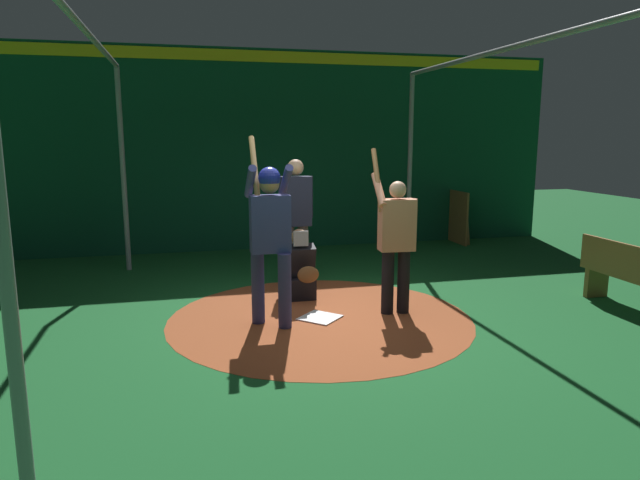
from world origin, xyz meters
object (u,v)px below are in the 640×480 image
object	(u,v)px
visitor	(396,238)
bat_rack	(454,217)
catcher	(300,272)
home_plate	(320,317)
batter	(270,230)
umpire	(296,215)

from	to	relation	value
visitor	bat_rack	world-z (taller)	visitor
catcher	home_plate	bearing A→B (deg)	4.04
catcher	visitor	size ratio (longest dim) A/B	0.47
home_plate	visitor	bearing A→B (deg)	90.17
batter	visitor	size ratio (longest dim) A/B	1.08
home_plate	bat_rack	bearing A→B (deg)	137.59
visitor	bat_rack	xyz separation A→B (m)	(-4.25, 2.94, -0.44)
home_plate	batter	world-z (taller)	batter
catcher	bat_rack	xyz separation A→B (m)	(-3.37, 3.94, 0.12)
bat_rack	catcher	bearing A→B (deg)	-49.52
batter	catcher	size ratio (longest dim) A/B	2.27
bat_rack	home_plate	bearing A→B (deg)	-42.41
umpire	visitor	distance (m)	1.80
home_plate	catcher	xyz separation A→B (m)	(-0.88, -0.06, 0.36)
visitor	bat_rack	distance (m)	5.19
home_plate	visitor	distance (m)	1.32
umpire	batter	bearing A→B (deg)	-20.94
catcher	bat_rack	bearing A→B (deg)	130.48
visitor	home_plate	bearing A→B (deg)	-85.68
home_plate	umpire	distance (m)	1.85
batter	visitor	bearing A→B (deg)	93.32
catcher	bat_rack	world-z (taller)	bat_rack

